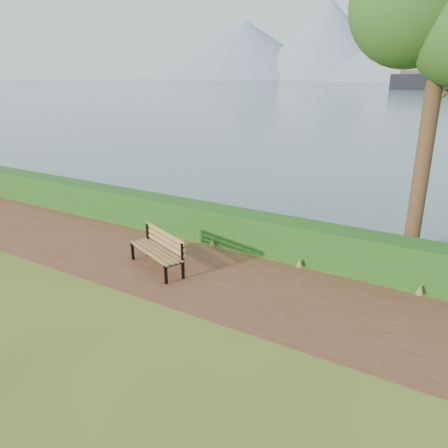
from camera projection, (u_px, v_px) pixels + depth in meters
The scene contains 4 objects.
ground at pixel (204, 282), 10.47m from camera, with size 140.00×140.00×0.00m, color #4F631C.
path at pixel (211, 278), 10.71m from camera, with size 40.00×3.40×0.01m, color #53291C.
hedge at pixel (255, 231), 12.40m from camera, with size 32.00×0.85×1.00m, color #144513.
bench at pixel (159, 248), 11.08m from camera, with size 2.00×1.24×0.97m.
Camera 1 is at (5.34, -7.80, 4.72)m, focal length 35.00 mm.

